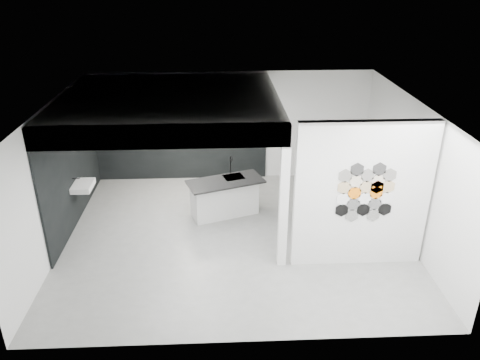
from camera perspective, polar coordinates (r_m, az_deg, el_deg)
name	(u,v)px	position (r m, az deg, el deg)	size (l,w,h in m)	color
floor	(236,236)	(9.83, -0.50, -6.87)	(7.00, 6.00, 0.01)	slate
partition_panel	(362,196)	(8.64, 14.65, -1.87)	(2.45, 0.15, 2.80)	silver
bay_clad_back	(180,136)	(12.04, -7.30, 5.35)	(4.40, 0.04, 2.35)	black
bay_clad_left	(72,168)	(10.65, -19.76, 1.34)	(0.04, 4.00, 2.35)	black
bulkhead	(170,105)	(9.76, -8.54, 9.06)	(4.40, 4.00, 0.40)	silver
corner_column	(283,209)	(8.44, 5.31, -3.48)	(0.16, 0.16, 2.35)	silver
fascia_beam	(160,137)	(7.94, -9.77, 5.24)	(4.40, 0.16, 0.40)	silver
wall_basin	(83,186)	(10.53, -18.60, -0.69)	(0.40, 0.60, 0.12)	silver
display_shelf	(184,133)	(11.89, -6.88, 5.76)	(3.00, 0.15, 0.04)	black
kitchen_island	(225,197)	(10.43, -1.89, -2.04)	(1.79, 1.23, 1.32)	silver
stockpot	(147,129)	(11.96, -11.32, 6.11)	(0.21, 0.21, 0.17)	black
kettle	(225,128)	(11.83, -1.89, 6.34)	(0.19, 0.19, 0.16)	black
glass_bowl	(237,129)	(11.85, -0.34, 6.21)	(0.13, 0.13, 0.09)	gray
glass_vase	(237,128)	(11.84, -0.34, 6.31)	(0.10, 0.10, 0.14)	gray
bottle_dark	(166,129)	(11.91, -9.06, 6.13)	(0.06, 0.06, 0.15)	black
utensil_cup	(157,131)	(11.94, -10.06, 5.96)	(0.07, 0.07, 0.09)	black
hex_tile_cluster	(366,193)	(8.53, 15.10, -1.49)	(1.04, 0.02, 1.16)	black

